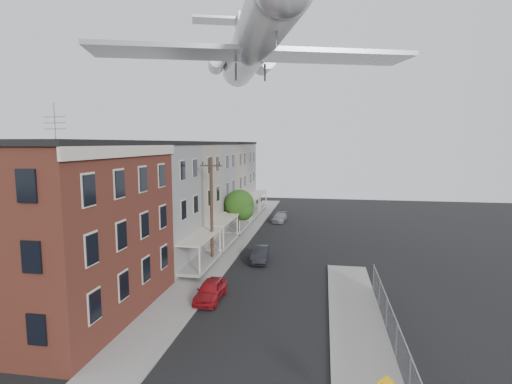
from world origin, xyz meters
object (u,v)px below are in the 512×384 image
Objects in this scene: car_mid at (260,254)px; car_far at (279,218)px; utility_pole at (212,210)px; airplane at (251,46)px; car_near at (211,290)px; street_tree at (240,206)px.

car_far is (-0.25, 17.61, -0.08)m from car_mid.
utility_pole is 5.75m from car_mid.
utility_pole is 14.33m from airplane.
car_mid is (1.80, 8.94, -0.01)m from car_near.
car_near is at bearing -84.49° from street_tree.
airplane is (-0.83, -15.81, 17.79)m from car_far.
car_mid is 0.13× the size of airplane.
street_tree reaches higher than car_far.
airplane is at bearing -88.70° from car_far.
utility_pole is at bearing 105.31° from car_near.
utility_pole is 19.88m from car_far.
car_near is 26.59m from car_far.
car_near is at bearing -74.92° from utility_pole.
utility_pole reaches higher than car_far.
car_near is at bearing -106.76° from car_mid.
street_tree is at bearing -105.03° from car_far.
car_near is 0.99× the size of car_far.
street_tree is 1.34× the size of car_far.
airplane reaches higher than car_far.
car_far is at bearing 79.47° from utility_pole.
car_near is at bearing -89.06° from car_far.
airplane is (2.40, -6.60, 14.90)m from street_tree.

